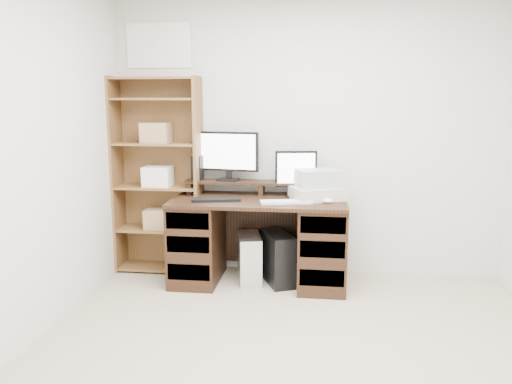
% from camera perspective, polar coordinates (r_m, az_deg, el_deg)
% --- Properties ---
extents(room, '(3.54, 4.04, 2.54)m').
position_cam_1_polar(room, '(2.58, 4.60, 2.79)').
color(room, tan).
rests_on(room, ground).
extents(desk, '(1.50, 0.70, 0.75)m').
position_cam_1_polar(desk, '(4.40, 0.35, -5.41)').
color(desk, black).
rests_on(desk, ground).
extents(riser_shelf, '(1.40, 0.22, 0.12)m').
position_cam_1_polar(riser_shelf, '(4.50, 0.66, 0.89)').
color(riser_shelf, black).
rests_on(riser_shelf, desk).
extents(monitor_wide, '(0.56, 0.17, 0.44)m').
position_cam_1_polar(monitor_wide, '(4.52, -3.17, 4.43)').
color(monitor_wide, black).
rests_on(monitor_wide, riser_shelf).
extents(monitor_small, '(0.37, 0.16, 0.40)m').
position_cam_1_polar(monitor_small, '(4.42, 4.59, 2.34)').
color(monitor_small, black).
rests_on(monitor_small, desk).
extents(speaker, '(0.10, 0.10, 0.22)m').
position_cam_1_polar(speaker, '(4.58, -6.74, 2.74)').
color(speaker, black).
rests_on(speaker, riser_shelf).
extents(keyboard_black, '(0.43, 0.23, 0.02)m').
position_cam_1_polar(keyboard_black, '(4.24, -4.58, -0.85)').
color(keyboard_black, black).
rests_on(keyboard_black, desk).
extents(keyboard_white, '(0.44, 0.22, 0.02)m').
position_cam_1_polar(keyboard_white, '(4.14, 3.46, -1.13)').
color(keyboard_white, white).
rests_on(keyboard_white, desk).
extents(mouse, '(0.10, 0.08, 0.04)m').
position_cam_1_polar(mouse, '(4.18, 8.20, -1.01)').
color(mouse, white).
rests_on(mouse, desk).
extents(printer, '(0.52, 0.46, 0.11)m').
position_cam_1_polar(printer, '(4.32, 7.04, -0.13)').
color(printer, '#BDB4A4').
rests_on(printer, desk).
extents(basket, '(0.41, 0.35, 0.15)m').
position_cam_1_polar(basket, '(4.30, 7.07, 1.55)').
color(basket, '#A4AAAF').
rests_on(basket, printer).
extents(tower_silver, '(0.27, 0.45, 0.42)m').
position_cam_1_polar(tower_silver, '(4.47, -0.76, -7.53)').
color(tower_silver, silver).
rests_on(tower_silver, ground).
extents(tower_black, '(0.35, 0.49, 0.45)m').
position_cam_1_polar(tower_black, '(4.43, 2.48, -7.52)').
color(tower_black, black).
rests_on(tower_black, ground).
extents(bookshelf, '(0.80, 0.30, 1.80)m').
position_cam_1_polar(bookshelf, '(4.69, -11.08, 2.03)').
color(bookshelf, brown).
rests_on(bookshelf, ground).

